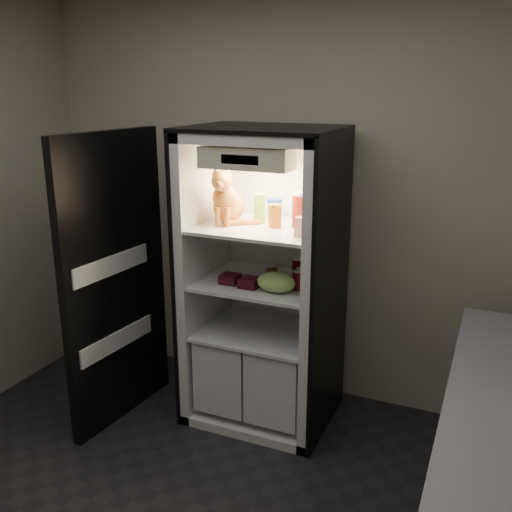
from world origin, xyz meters
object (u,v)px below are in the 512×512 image
(refrigerator, at_px, (265,300))
(cream_carton, at_px, (301,227))
(mayo_tub, at_px, (274,210))
(berry_box_left, at_px, (230,279))
(salsa_jar, at_px, (275,216))
(berry_box_right, at_px, (250,283))
(condiment_jar, at_px, (272,272))
(tabby_cat, at_px, (227,201))
(soda_can_b, at_px, (301,278))
(soda_can_c, at_px, (298,280))
(soda_can_a, at_px, (298,268))
(pepper_jar, at_px, (302,210))
(parmesan_shaker, at_px, (260,209))
(grape_bag, at_px, (276,282))

(refrigerator, bearing_deg, cream_carton, -33.83)
(mayo_tub, height_order, berry_box_left, mayo_tub)
(salsa_jar, bearing_deg, berry_box_right, -128.33)
(salsa_jar, distance_m, condiment_jar, 0.38)
(cream_carton, height_order, berry_box_left, cream_carton)
(tabby_cat, distance_m, soda_can_b, 0.65)
(refrigerator, xyz_separation_m, soda_can_c, (0.26, -0.12, 0.21))
(soda_can_a, bearing_deg, refrigerator, -157.93)
(pepper_jar, distance_m, condiment_jar, 0.45)
(cream_carton, relative_size, soda_can_b, 0.90)
(soda_can_b, bearing_deg, parmesan_shaker, 165.86)
(tabby_cat, distance_m, berry_box_left, 0.47)
(condiment_jar, distance_m, berry_box_left, 0.27)
(parmesan_shaker, bearing_deg, berry_box_right, -84.22)
(soda_can_a, distance_m, condiment_jar, 0.16)
(tabby_cat, xyz_separation_m, soda_can_c, (0.48, -0.05, -0.43))
(refrigerator, bearing_deg, soda_can_b, -16.29)
(tabby_cat, xyz_separation_m, condiment_jar, (0.27, 0.07, -0.44))
(soda_can_a, bearing_deg, salsa_jar, -125.86)
(grape_bag, xyz_separation_m, berry_box_left, (-0.31, 0.03, -0.03))
(refrigerator, relative_size, soda_can_a, 14.99)
(parmesan_shaker, relative_size, condiment_jar, 1.92)
(parmesan_shaker, height_order, soda_can_a, parmesan_shaker)
(pepper_jar, bearing_deg, condiment_jar, -174.60)
(soda_can_a, height_order, condiment_jar, soda_can_a)
(berry_box_left, relative_size, berry_box_right, 0.98)
(soda_can_c, bearing_deg, salsa_jar, 161.02)
(soda_can_a, distance_m, berry_box_left, 0.43)
(grape_bag, bearing_deg, cream_carton, 1.75)
(refrigerator, distance_m, grape_bag, 0.33)
(tabby_cat, height_order, soda_can_c, tabby_cat)
(soda_can_c, bearing_deg, refrigerator, 154.60)
(mayo_tub, distance_m, berry_box_right, 0.50)
(parmesan_shaker, height_order, mayo_tub, parmesan_shaker)
(soda_can_c, relative_size, berry_box_left, 1.05)
(berry_box_left, bearing_deg, pepper_jar, 26.01)
(refrigerator, height_order, berry_box_left, refrigerator)
(salsa_jar, xyz_separation_m, condiment_jar, (-0.04, 0.06, -0.37))
(parmesan_shaker, relative_size, berry_box_left, 1.65)
(pepper_jar, height_order, grape_bag, pepper_jar)
(tabby_cat, distance_m, soda_can_c, 0.65)
(soda_can_b, height_order, berry_box_left, soda_can_b)
(salsa_jar, xyz_separation_m, pepper_jar, (0.14, 0.07, 0.03))
(refrigerator, distance_m, condiment_jar, 0.20)
(salsa_jar, relative_size, soda_can_c, 1.20)
(parmesan_shaker, bearing_deg, condiment_jar, -4.49)
(soda_can_b, distance_m, soda_can_c, 0.05)
(parmesan_shaker, height_order, condiment_jar, parmesan_shaker)
(parmesan_shaker, height_order, berry_box_right, parmesan_shaker)
(salsa_jar, xyz_separation_m, berry_box_right, (-0.11, -0.13, -0.39))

